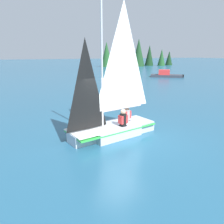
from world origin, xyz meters
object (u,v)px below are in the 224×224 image
sailor_helm (123,122)px  buoy_marker (114,92)px  motorboat_distant (166,75)px  sailboat_main (113,117)px  sailor_crew (127,117)px

sailor_helm → buoy_marker: 9.60m
sailor_helm → buoy_marker: sailor_helm is taller
motorboat_distant → buoy_marker: (-12.77, -9.89, -0.14)m
motorboat_distant → sailboat_main: bearing=84.7°
sailor_helm → motorboat_distant: sailor_helm is taller
sailor_helm → motorboat_distant: (16.37, 18.78, -0.26)m
sailboat_main → buoy_marker: bearing=-126.4°
sailboat_main → motorboat_distant: size_ratio=1.17×
sailboat_main → sailor_crew: (0.85, 0.36, -0.20)m
sailboat_main → sailor_crew: 0.94m
sailboat_main → buoy_marker: 9.54m
sailboat_main → motorboat_distant: (16.74, 18.54, -0.46)m
sailor_helm → motorboat_distant: 24.91m
motorboat_distant → buoy_marker: 16.15m
sailboat_main → sailor_helm: bearing=135.3°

